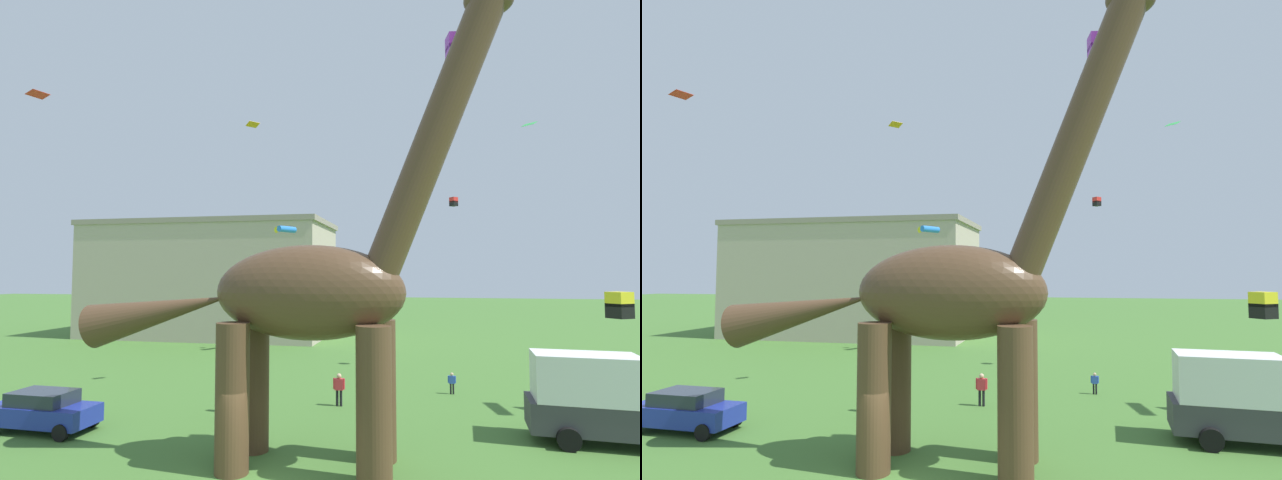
{
  "view_description": "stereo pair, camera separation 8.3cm",
  "coord_description": "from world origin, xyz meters",
  "views": [
    {
      "loc": [
        4.8,
        -13.58,
        6.13
      ],
      "look_at": [
        1.13,
        4.06,
        7.35
      ],
      "focal_mm": 28.22,
      "sensor_mm": 36.0,
      "label": 1
    },
    {
      "loc": [
        4.88,
        -13.56,
        6.13
      ],
      "look_at": [
        1.13,
        4.06,
        7.35
      ],
      "focal_mm": 28.22,
      "sensor_mm": 36.0,
      "label": 2
    }
  ],
  "objects": [
    {
      "name": "kite_trailing",
      "position": [
        11.6,
        20.59,
        15.85
      ],
      "size": [
        1.03,
        0.98,
        0.31
      ],
      "color": "green"
    },
    {
      "name": "parked_sedan_left",
      "position": [
        -9.92,
        3.83,
        0.81
      ],
      "size": [
        4.24,
        2.02,
        1.55
      ],
      "rotation": [
        0.0,
        0.0,
        -0.03
      ],
      "color": "navy",
      "rests_on": "ground_plane"
    },
    {
      "name": "kite_mid_right",
      "position": [
        15.2,
        16.79,
        4.43
      ],
      "size": [
        1.39,
        1.39,
        1.44
      ],
      "color": "yellow"
    },
    {
      "name": "dinosaur_sculpture",
      "position": [
        1.01,
        2.45,
        5.53
      ],
      "size": [
        14.62,
        3.1,
        15.28
      ],
      "rotation": [
        0.0,
        0.0,
        0.55
      ],
      "color": "#513823",
      "rests_on": "ground_plane"
    },
    {
      "name": "kite_high_left",
      "position": [
        -6.02,
        24.76,
        9.66
      ],
      "size": [
        1.81,
        1.76,
        0.51
      ],
      "color": "#287AE5"
    },
    {
      "name": "kite_mid_center",
      "position": [
        -4.3,
        12.09,
        14.29
      ],
      "size": [
        0.79,
        0.81,
        0.18
      ],
      "color": "orange"
    },
    {
      "name": "kite_far_left",
      "position": [
        5.95,
        3.36,
        13.67
      ],
      "size": [
        0.72,
        0.72,
        0.88
      ],
      "color": "purple"
    },
    {
      "name": "person_watching_child",
      "position": [
        6.09,
        13.36,
        0.65
      ],
      "size": [
        0.4,
        0.18,
        1.08
      ],
      "rotation": [
        0.0,
        0.0,
        0.87
      ],
      "color": "black",
      "rests_on": "ground_plane"
    },
    {
      "name": "background_building_block",
      "position": [
        -16.23,
        34.05,
        5.65
      ],
      "size": [
        23.76,
        11.8,
        11.28
      ],
      "color": "#B7A893",
      "rests_on": "ground_plane"
    },
    {
      "name": "kite_near_high",
      "position": [
        6.71,
        20.07,
        10.83
      ],
      "size": [
        0.57,
        0.57,
        0.58
      ],
      "color": "red"
    },
    {
      "name": "person_near_flyer",
      "position": [
        0.82,
        9.89,
        0.9
      ],
      "size": [
        0.56,
        0.25,
        1.49
      ],
      "rotation": [
        0.0,
        0.0,
        1.43
      ],
      "color": "black",
      "rests_on": "ground_plane"
    },
    {
      "name": "kite_mid_left",
      "position": [
        -15.82,
        9.59,
        15.94
      ],
      "size": [
        1.01,
        1.18,
        0.17
      ],
      "color": "red"
    },
    {
      "name": "person_far_spectator",
      "position": [
        -3.71,
        7.87,
        1.0
      ],
      "size": [
        0.62,
        0.27,
        1.65
      ],
      "rotation": [
        0.0,
        0.0,
        3.18
      ],
      "color": "black",
      "rests_on": "ground_plane"
    },
    {
      "name": "parked_box_truck",
      "position": [
        11.19,
        6.65,
        1.65
      ],
      "size": [
        5.74,
        2.49,
        3.2
      ],
      "rotation": [
        0.0,
        0.0,
        -0.07
      ],
      "color": "#38383D",
      "rests_on": "ground_plane"
    }
  ]
}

